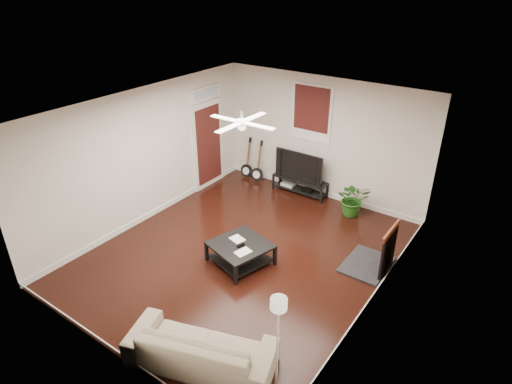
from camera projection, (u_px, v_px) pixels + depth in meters
room at (243, 188)px, 7.63m from camera, size 5.01×6.01×2.81m
brick_accent at (402, 205)px, 7.08m from camera, size 0.02×2.20×2.80m
fireplace at (378, 247)px, 7.66m from camera, size 0.80×1.10×0.92m
window_back at (311, 113)px, 9.68m from camera, size 1.00×0.06×1.30m
door_left at (208, 137)px, 10.33m from camera, size 0.08×1.00×2.50m
tv_stand at (300, 186)px, 10.40m from camera, size 1.35×0.36×0.38m
tv at (301, 165)px, 10.17m from camera, size 1.21×0.16×0.70m
coffee_table at (240, 253)px, 7.94m from camera, size 1.17×1.17×0.40m
sofa at (201, 347)px, 5.86m from camera, size 2.16×1.37×0.59m
floor_lamp at (277, 353)px, 5.11m from camera, size 0.34×0.34×1.65m
potted_plant at (353, 199)px, 9.40m from camera, size 0.91×0.87×0.78m
guitar_left at (246, 158)px, 11.02m from camera, size 0.34×0.24×1.06m
guitar_right at (257, 162)px, 10.82m from camera, size 0.36×0.28×1.06m
ceiling_fan at (242, 122)px, 7.07m from camera, size 1.24×1.24×0.32m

